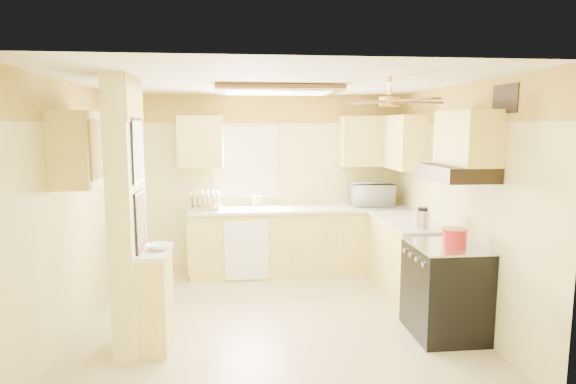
{
  "coord_description": "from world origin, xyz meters",
  "views": [
    {
      "loc": [
        -0.36,
        -4.94,
        2.07
      ],
      "look_at": [
        0.2,
        0.35,
        1.33
      ],
      "focal_mm": 30.0,
      "sensor_mm": 36.0,
      "label": 1
    }
  ],
  "objects": [
    {
      "name": "floor",
      "position": [
        0.0,
        0.0,
        0.0
      ],
      "size": [
        4.0,
        4.0,
        0.0
      ],
      "primitive_type": "plane",
      "color": "#C5B388",
      "rests_on": "ground"
    },
    {
      "name": "ceiling",
      "position": [
        0.0,
        0.0,
        2.5
      ],
      "size": [
        4.0,
        4.0,
        0.0
      ],
      "primitive_type": "plane",
      "rotation": [
        3.14,
        0.0,
        0.0
      ],
      "color": "white",
      "rests_on": "wall_back"
    },
    {
      "name": "wall_back",
      "position": [
        0.0,
        1.9,
        1.25
      ],
      "size": [
        4.0,
        0.0,
        4.0
      ],
      "primitive_type": "plane",
      "rotation": [
        1.57,
        0.0,
        0.0
      ],
      "color": "#DDD086",
      "rests_on": "floor"
    },
    {
      "name": "wall_front",
      "position": [
        0.0,
        -1.9,
        1.25
      ],
      "size": [
        4.0,
        0.0,
        4.0
      ],
      "primitive_type": "plane",
      "rotation": [
        -1.57,
        0.0,
        0.0
      ],
      "color": "#DDD086",
      "rests_on": "floor"
    },
    {
      "name": "wall_left",
      "position": [
        -2.0,
        0.0,
        1.25
      ],
      "size": [
        0.0,
        3.8,
        3.8
      ],
      "primitive_type": "plane",
      "rotation": [
        1.57,
        0.0,
        1.57
      ],
      "color": "#DDD086",
      "rests_on": "floor"
    },
    {
      "name": "wall_right",
      "position": [
        2.0,
        0.0,
        1.25
      ],
      "size": [
        0.0,
        3.8,
        3.8
      ],
      "primitive_type": "plane",
      "rotation": [
        1.57,
        0.0,
        -1.57
      ],
      "color": "#DDD086",
      "rests_on": "floor"
    },
    {
      "name": "wallpaper_border",
      "position": [
        0.0,
        1.88,
        2.3
      ],
      "size": [
        4.0,
        0.02,
        0.4
      ],
      "primitive_type": "cube",
      "color": "#FFD54B",
      "rests_on": "wall_back"
    },
    {
      "name": "partition_column",
      "position": [
        -1.35,
        -0.55,
        1.25
      ],
      "size": [
        0.2,
        0.7,
        2.5
      ],
      "primitive_type": "cube",
      "color": "#DDD086",
      "rests_on": "floor"
    },
    {
      "name": "partition_ledge",
      "position": [
        -1.13,
        -0.55,
        0.45
      ],
      "size": [
        0.25,
        0.55,
        0.9
      ],
      "primitive_type": "cube",
      "color": "#D7C368",
      "rests_on": "floor"
    },
    {
      "name": "ledge_top",
      "position": [
        -1.13,
        -0.55,
        0.92
      ],
      "size": [
        0.28,
        0.58,
        0.04
      ],
      "primitive_type": "cube",
      "color": "silver",
      "rests_on": "partition_ledge"
    },
    {
      "name": "lower_cabinets_back",
      "position": [
        0.5,
        1.6,
        0.45
      ],
      "size": [
        3.0,
        0.6,
        0.9
      ],
      "primitive_type": "cube",
      "color": "#D7C368",
      "rests_on": "floor"
    },
    {
      "name": "lower_cabinets_right",
      "position": [
        1.7,
        0.6,
        0.45
      ],
      "size": [
        0.6,
        1.4,
        0.9
      ],
      "primitive_type": "cube",
      "color": "#D7C368",
      "rests_on": "floor"
    },
    {
      "name": "countertop_back",
      "position": [
        0.5,
        1.59,
        0.92
      ],
      "size": [
        3.04,
        0.64,
        0.04
      ],
      "primitive_type": "cube",
      "color": "silver",
      "rests_on": "lower_cabinets_back"
    },
    {
      "name": "countertop_right",
      "position": [
        1.69,
        0.6,
        0.92
      ],
      "size": [
        0.64,
        1.44,
        0.04
      ],
      "primitive_type": "cube",
      "color": "silver",
      "rests_on": "lower_cabinets_right"
    },
    {
      "name": "dishwasher_panel",
      "position": [
        -0.25,
        1.29,
        0.43
      ],
      "size": [
        0.58,
        0.02,
        0.8
      ],
      "primitive_type": "cube",
      "color": "white",
      "rests_on": "lower_cabinets_back"
    },
    {
      "name": "window",
      "position": [
        -0.25,
        1.89,
        1.55
      ],
      "size": [
        0.92,
        0.02,
        1.02
      ],
      "color": "white",
      "rests_on": "wall_back"
    },
    {
      "name": "upper_cab_back_left",
      "position": [
        -0.85,
        1.72,
        1.85
      ],
      "size": [
        0.6,
        0.35,
        0.7
      ],
      "primitive_type": "cube",
      "color": "#D7C368",
      "rests_on": "wall_back"
    },
    {
      "name": "upper_cab_back_right",
      "position": [
        1.55,
        1.72,
        1.85
      ],
      "size": [
        0.9,
        0.35,
        0.7
      ],
      "primitive_type": "cube",
      "color": "#D7C368",
      "rests_on": "wall_back"
    },
    {
      "name": "upper_cab_right",
      "position": [
        1.82,
        1.25,
        1.85
      ],
      "size": [
        0.35,
        1.0,
        0.7
      ],
      "primitive_type": "cube",
      "color": "#D7C368",
      "rests_on": "wall_right"
    },
    {
      "name": "upper_cab_left_wall",
      "position": [
        -1.82,
        -0.25,
        1.85
      ],
      "size": [
        0.35,
        0.75,
        0.7
      ],
      "primitive_type": "cube",
      "color": "#D7C368",
      "rests_on": "wall_left"
    },
    {
      "name": "upper_cab_over_stove",
      "position": [
        1.82,
        -0.55,
        1.95
      ],
      "size": [
        0.35,
        0.76,
        0.52
      ],
      "primitive_type": "cube",
      "color": "#D7C368",
      "rests_on": "wall_right"
    },
    {
      "name": "stove",
      "position": [
        1.67,
        -0.55,
        0.46
      ],
      "size": [
        0.68,
        0.77,
        0.92
      ],
      "color": "black",
      "rests_on": "floor"
    },
    {
      "name": "range_hood",
      "position": [
        1.74,
        -0.55,
        1.62
      ],
      "size": [
        0.5,
        0.76,
        0.14
      ],
      "primitive_type": "cube",
      "color": "black",
      "rests_on": "upper_cab_over_stove"
    },
    {
      "name": "poster_menu",
      "position": [
        -1.24,
        -0.55,
        1.85
      ],
      "size": [
        0.02,
        0.42,
        0.57
      ],
      "color": "black",
      "rests_on": "partition_column"
    },
    {
      "name": "poster_nashville",
      "position": [
        -1.24,
        -0.55,
        1.2
      ],
      "size": [
        0.02,
        0.42,
        0.57
      ],
      "color": "black",
      "rests_on": "partition_column"
    },
    {
      "name": "ceiling_light_panel",
      "position": [
        0.1,
        0.5,
        2.46
      ],
      "size": [
        1.35,
        0.95,
        0.06
      ],
      "color": "brown",
      "rests_on": "ceiling"
    },
    {
      "name": "ceiling_fan",
      "position": [
        1.0,
        -0.7,
        2.29
      ],
      "size": [
        1.15,
        1.15,
        0.26
      ],
      "color": "gold",
      "rests_on": "ceiling"
    },
    {
      "name": "vent_grate",
      "position": [
        1.98,
        -0.9,
        2.3
      ],
      "size": [
        0.02,
        0.4,
        0.25
      ],
      "primitive_type": "cube",
      "color": "black",
      "rests_on": "wall_right"
    },
    {
      "name": "microwave",
      "position": [
        1.53,
        1.61,
        1.1
      ],
      "size": [
        0.61,
        0.44,
        0.32
      ],
      "primitive_type": "imported",
      "rotation": [
        0.0,
        0.0,
        3.05
      ],
      "color": "white",
      "rests_on": "countertop_back"
    },
    {
      "name": "bowl",
      "position": [
        -1.09,
        -0.54,
        0.97
      ],
      "size": [
        0.27,
        0.27,
        0.05
      ],
      "primitive_type": "imported",
      "rotation": [
        0.0,
        0.0,
        -0.29
      ],
      "color": "white",
      "rests_on": "ledge_top"
    },
    {
      "name": "dutch_oven",
      "position": [
        1.72,
        -0.59,
        1.0
      ],
      "size": [
        0.25,
        0.25,
        0.17
      ],
      "color": "red",
      "rests_on": "stove"
    },
    {
      "name": "kettle",
      "position": [
        1.64,
        0.02,
        1.06
      ],
      "size": [
        0.16,
        0.16,
        0.25
      ],
      "color": "silver",
      "rests_on": "countertop_right"
    },
    {
      "name": "dish_rack",
      "position": [
        -0.81,
        1.56,
        1.03
      ],
      "size": [
        0.45,
        0.35,
        0.24
      ],
      "color": "tan",
      "rests_on": "countertop_back"
    },
    {
      "name": "utensil_crock",
      "position": [
        -0.09,
        1.74,
        1.02
      ],
      "size": [
        0.11,
        0.11,
        0.23
      ],
      "color": "white",
      "rests_on": "countertop_back"
    }
  ]
}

